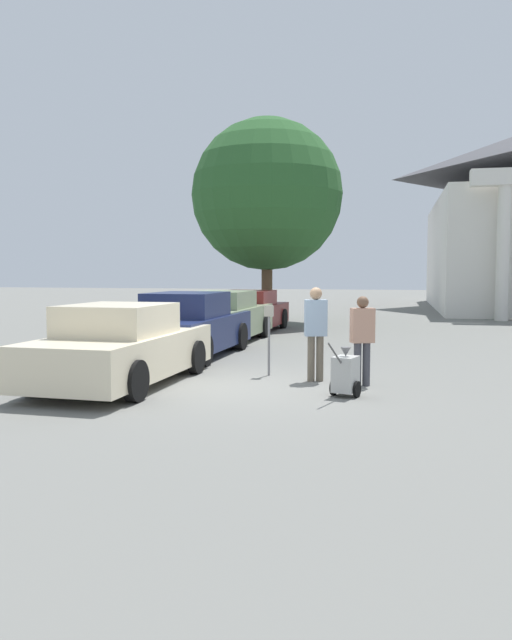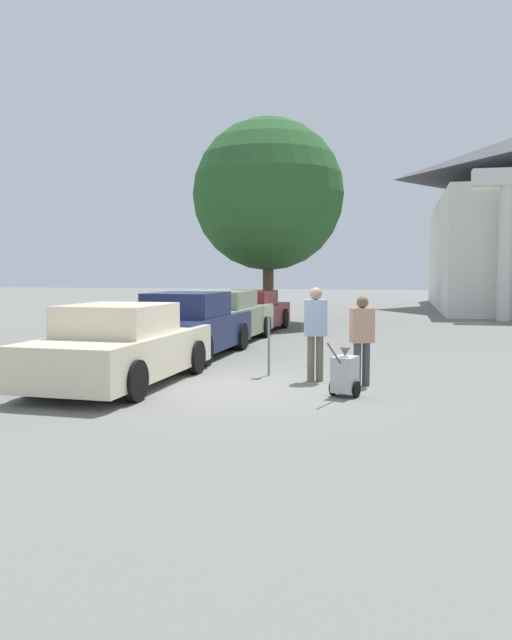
# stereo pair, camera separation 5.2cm
# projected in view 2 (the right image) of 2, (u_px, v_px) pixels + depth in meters

# --- Properties ---
(ground_plane) EXTENTS (120.00, 120.00, 0.00)m
(ground_plane) POSITION_uv_depth(u_px,v_px,m) (245.00, 387.00, 11.46)
(ground_plane) COLOR slate
(parked_car_cream) EXTENTS (2.18, 4.70, 1.51)m
(parked_car_cream) POSITION_uv_depth(u_px,v_px,m) (121.00, 347.00, 11.65)
(parked_car_cream) COLOR beige
(parked_car_cream) RESTS_ON ground_plane
(parked_car_navy) EXTENTS (2.13, 4.89, 1.60)m
(parked_car_navy) POSITION_uv_depth(u_px,v_px,m) (189.00, 327.00, 15.46)
(parked_car_navy) COLOR #19234C
(parked_car_navy) RESTS_ON ground_plane
(parked_car_sage) EXTENTS (2.09, 5.24, 1.53)m
(parked_car_sage) POSITION_uv_depth(u_px,v_px,m) (224.00, 318.00, 18.52)
(parked_car_sage) COLOR gray
(parked_car_sage) RESTS_ON ground_plane
(parked_car_maroon) EXTENTS (2.16, 4.91, 1.44)m
(parked_car_maroon) POSITION_uv_depth(u_px,v_px,m) (249.00, 312.00, 21.72)
(parked_car_maroon) COLOR maroon
(parked_car_maroon) RESTS_ON ground_plane
(parking_meter) EXTENTS (0.18, 0.09, 1.43)m
(parking_meter) POSITION_uv_depth(u_px,v_px,m) (269.00, 327.00, 12.61)
(parking_meter) COLOR slate
(parking_meter) RESTS_ON ground_plane
(person_worker) EXTENTS (0.46, 0.33, 1.81)m
(person_worker) POSITION_uv_depth(u_px,v_px,m) (315.00, 328.00, 11.95)
(person_worker) COLOR #665B4C
(person_worker) RESTS_ON ground_plane
(person_supervisor) EXTENTS (0.47, 0.35, 1.66)m
(person_supervisor) POSITION_uv_depth(u_px,v_px,m) (362.00, 335.00, 11.47)
(person_supervisor) COLOR #3F3F47
(person_supervisor) RESTS_ON ground_plane
(equipment_cart) EXTENTS (0.53, 1.00, 1.00)m
(equipment_cart) POSITION_uv_depth(u_px,v_px,m) (345.00, 374.00, 10.53)
(equipment_cart) COLOR #B2B2AD
(equipment_cart) RESTS_ON ground_plane
(shade_tree) EXTENTS (6.04, 6.04, 8.18)m
(shade_tree) POSITION_uv_depth(u_px,v_px,m) (268.00, 195.00, 24.93)
(shade_tree) COLOR brown
(shade_tree) RESTS_ON ground_plane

